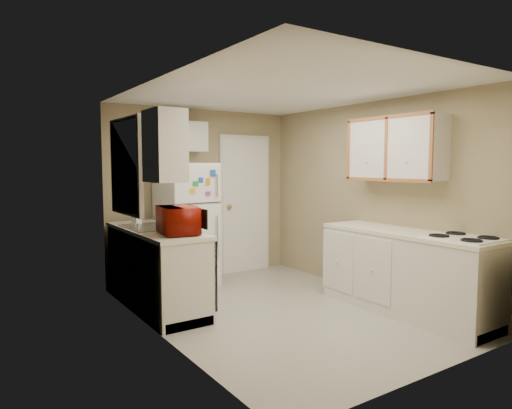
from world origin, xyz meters
TOP-DOWN VIEW (x-y plane):
  - floor at (0.00, 0.00)m, footprint 3.80×3.80m
  - ceiling at (0.00, 0.00)m, footprint 3.80×3.80m
  - wall_left at (-1.40, 0.00)m, footprint 3.80×3.80m
  - wall_right at (1.40, 0.00)m, footprint 3.80×3.80m
  - wall_back at (0.00, 1.90)m, footprint 2.80×2.80m
  - wall_front at (0.00, -1.90)m, footprint 2.80×2.80m
  - left_counter at (-1.10, 0.90)m, footprint 0.60×1.80m
  - dishwasher at (-0.81, 0.30)m, footprint 0.03×0.58m
  - sink at (-1.10, 1.05)m, footprint 0.54×0.74m
  - microwave at (-1.05, 0.38)m, footprint 0.55×0.35m
  - soap_bottle at (-1.15, 1.38)m, footprint 0.11×0.11m
  - window_blinds at (-1.36, 1.05)m, footprint 0.10×0.98m
  - upper_cabinet_left at (-1.25, 0.22)m, footprint 0.30×0.45m
  - refrigerator at (-0.41, 1.56)m, footprint 0.71×0.69m
  - cabinet_over_fridge at (-0.40, 1.75)m, footprint 0.70×0.30m
  - interior_door at (0.70, 1.86)m, footprint 0.86×0.06m
  - right_counter at (1.10, -0.80)m, footprint 0.60×2.00m
  - stove at (1.14, -1.44)m, footprint 0.53×0.65m
  - upper_cabinet_right at (1.25, -0.50)m, footprint 0.30×1.20m

SIDE VIEW (x-z plane):
  - floor at x=0.00m, z-range 0.00..0.00m
  - stove at x=1.14m, z-range 0.00..0.78m
  - left_counter at x=-1.10m, z-range 0.00..0.90m
  - right_counter at x=1.10m, z-range 0.00..0.90m
  - dishwasher at x=-0.81m, z-range 0.13..0.85m
  - refrigerator at x=-0.41m, z-range 0.00..1.64m
  - sink at x=-1.10m, z-range 0.78..0.94m
  - soap_bottle at x=-1.15m, z-range 0.90..1.10m
  - interior_door at x=0.70m, z-range -0.02..2.06m
  - microwave at x=-1.05m, z-range 0.88..1.22m
  - wall_left at x=-1.40m, z-range 1.20..1.20m
  - wall_right at x=1.40m, z-range 1.20..1.20m
  - wall_back at x=0.00m, z-range 1.20..1.20m
  - wall_front at x=0.00m, z-range 1.20..1.20m
  - window_blinds at x=-1.36m, z-range 1.06..2.14m
  - upper_cabinet_left at x=-1.25m, z-range 1.45..2.15m
  - upper_cabinet_right at x=1.25m, z-range 1.45..2.15m
  - cabinet_over_fridge at x=-0.40m, z-range 1.80..2.20m
  - ceiling at x=0.00m, z-range 2.40..2.40m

